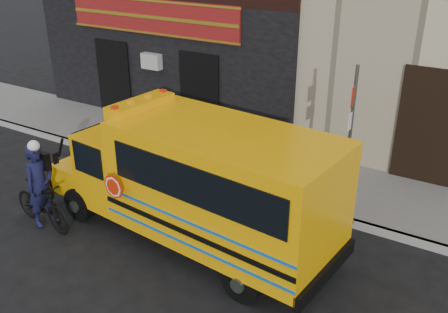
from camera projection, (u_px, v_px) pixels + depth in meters
ground at (186, 245)px, 10.72m from camera, size 120.00×120.00×0.00m
curb at (245, 192)px, 12.71m from camera, size 40.00×0.20×0.15m
sidewalk at (271, 170)px, 13.88m from camera, size 40.00×3.00×0.15m
school_bus at (199, 180)px, 10.21m from camera, size 7.08×2.81×2.92m
sign_pole at (350, 136)px, 11.16m from camera, size 0.08×0.31×3.59m
bicycle at (41, 204)px, 11.21m from camera, size 1.91×0.72×1.12m
cyclist at (41, 187)px, 11.10m from camera, size 0.51×0.73×1.93m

